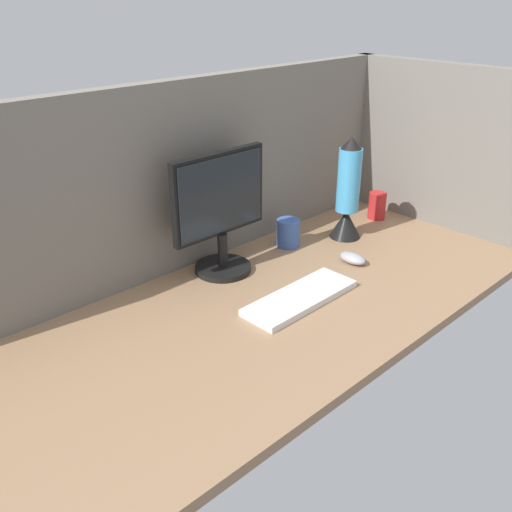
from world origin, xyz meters
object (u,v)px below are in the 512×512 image
object	(u,v)px
mug_red_plastic	(377,206)
lava_lamp	(348,197)
monitor	(220,210)
mouse	(353,258)
mug_ceramic_blue	(288,233)
keyboard	(300,298)

from	to	relation	value
mug_red_plastic	lava_lamp	world-z (taller)	lava_lamp
monitor	mouse	distance (cm)	47.15
mouse	mug_ceramic_blue	distance (cm)	24.98
keyboard	mug_red_plastic	xyz separation A→B (cm)	(69.16, 22.73, 4.21)
mug_red_plastic	monitor	bearing A→B (deg)	173.78
keyboard	mouse	distance (cm)	31.15
mug_ceramic_blue	lava_lamp	world-z (taller)	lava_lamp
keyboard	mug_ceramic_blue	size ratio (longest dim) A/B	3.81
monitor	lava_lamp	xyz separation A→B (cm)	(49.75, -10.70, -5.21)
monitor	keyboard	xyz separation A→B (cm)	(3.73, -30.68, -19.63)
mug_ceramic_blue	mug_red_plastic	xyz separation A→B (cm)	(43.82, -6.17, 0.36)
mouse	mug_ceramic_blue	world-z (taller)	mug_ceramic_blue
monitor	mouse	bearing A→B (deg)	-36.95
keyboard	mug_ceramic_blue	distance (cm)	38.64
mouse	mug_ceramic_blue	size ratio (longest dim) A/B	0.99
monitor	mug_ceramic_blue	bearing A→B (deg)	-3.50
monitor	lava_lamp	world-z (taller)	monitor
mouse	mug_ceramic_blue	bearing A→B (deg)	102.74
keyboard	mug_ceramic_blue	world-z (taller)	mug_ceramic_blue
keyboard	lava_lamp	xyz separation A→B (cm)	(46.03, 19.98, 14.41)
mug_red_plastic	lava_lamp	distance (cm)	25.44
monitor	lava_lamp	distance (cm)	51.16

